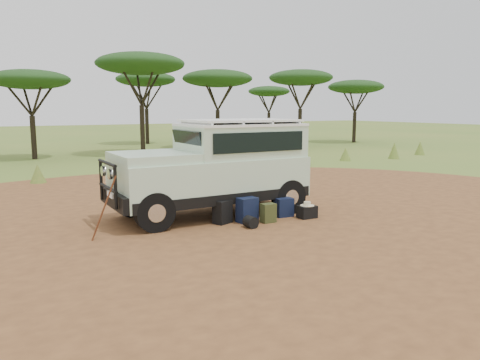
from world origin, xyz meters
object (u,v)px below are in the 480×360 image
backpack_black (222,212)px  hard_case (307,212)px  backpack_olive (268,213)px  duffel_navy (284,207)px  walking_staff (104,208)px  safari_vehicle (217,169)px  backpack_navy (247,210)px

backpack_black → hard_case: bearing=-36.4°
backpack_olive → backpack_black: bearing=155.9°
duffel_navy → hard_case: (0.41, -0.44, -0.08)m
walking_staff → backpack_black: (2.82, 0.03, -0.40)m
safari_vehicle → duffel_navy: (1.35, -1.11, -0.95)m
duffel_navy → safari_vehicle: bearing=146.8°
hard_case → backpack_navy: bearing=167.5°
hard_case → duffel_navy: bearing=134.4°
backpack_navy → hard_case: size_ratio=1.36×
backpack_olive → hard_case: bearing=-4.4°
safari_vehicle → backpack_black: safari_vehicle is taller
walking_staff → hard_case: size_ratio=3.25×
walking_staff → duffel_navy: (4.52, -0.12, -0.45)m
backpack_olive → hard_case: 1.11m
backpack_black → hard_case: backpack_black is taller
safari_vehicle → backpack_black: bearing=-109.5°
backpack_black → backpack_navy: size_ratio=0.93×
walking_staff → backpack_olive: (3.83, -0.45, -0.45)m
walking_staff → backpack_black: 2.85m
backpack_navy → duffel_navy: (1.13, 0.05, -0.06)m
backpack_olive → hard_case: (1.10, -0.11, -0.07)m
safari_vehicle → backpack_olive: safari_vehicle is taller
backpack_navy → duffel_navy: bearing=-2.3°
safari_vehicle → walking_staff: bearing=-162.1°
backpack_olive → hard_case: backpack_olive is taller
backpack_olive → hard_case: size_ratio=1.04×
backpack_black → backpack_olive: 1.12m
backpack_navy → hard_case: backpack_navy is taller
duffel_navy → hard_case: duffel_navy is taller
safari_vehicle → duffel_navy: size_ratio=10.62×
backpack_black → backpack_olive: (1.01, -0.48, -0.05)m
walking_staff → backpack_navy: bearing=-69.7°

